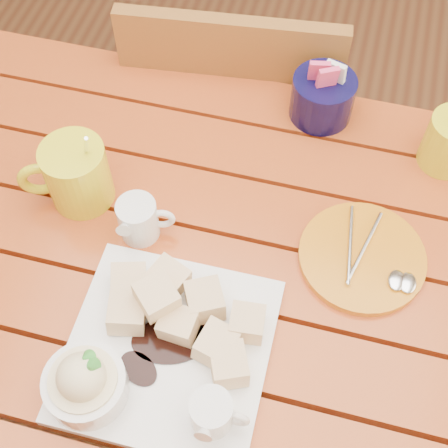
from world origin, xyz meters
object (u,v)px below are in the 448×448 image
(orange_saucer, at_px, (363,257))
(chair_far, at_px, (236,124))
(coffee_mug_left, at_px, (75,174))
(table, at_px, (190,291))
(dessert_plate, at_px, (151,353))

(orange_saucer, relative_size, chair_far, 0.22)
(coffee_mug_left, bearing_deg, chair_far, 47.37)
(table, height_order, orange_saucer, orange_saucer)
(table, distance_m, dessert_plate, 0.21)
(coffee_mug_left, relative_size, orange_saucer, 0.87)
(table, bearing_deg, coffee_mug_left, 160.22)
(dessert_plate, bearing_deg, chair_far, 94.10)
(dessert_plate, xyz_separation_m, orange_saucer, (0.25, 0.23, -0.02))
(orange_saucer, distance_m, chair_far, 0.60)
(chair_far, bearing_deg, coffee_mug_left, 64.61)
(table, relative_size, orange_saucer, 6.31)
(coffee_mug_left, height_order, chair_far, coffee_mug_left)
(dessert_plate, relative_size, orange_saucer, 1.45)
(table, xyz_separation_m, chair_far, (-0.05, 0.51, -0.16))
(table, xyz_separation_m, coffee_mug_left, (-0.20, 0.07, 0.16))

